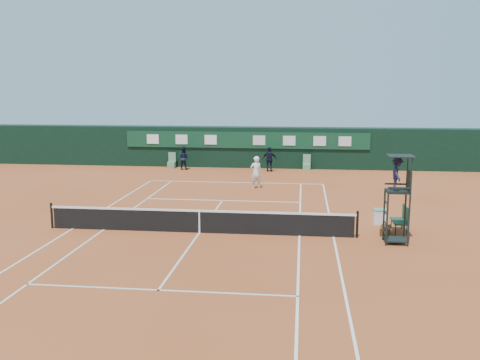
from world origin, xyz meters
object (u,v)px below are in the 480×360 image
object	(u,v)px
tennis_net	(199,221)
player_bench	(402,218)
player	(256,172)
umpire_chair	(398,181)
cooler	(380,216)

from	to	relation	value
tennis_net	player_bench	size ratio (longest dim) A/B	10.75
player_bench	tennis_net	bearing A→B (deg)	-172.35
player_bench	player	bearing A→B (deg)	127.38
umpire_chair	player_bench	xyz separation A→B (m)	(0.55, 1.70, -1.86)
cooler	player	xyz separation A→B (m)	(-6.17, 7.67, 0.64)
tennis_net	cooler	bearing A→B (deg)	17.77
umpire_chair	player_bench	bearing A→B (deg)	72.22
player_bench	cooler	world-z (taller)	player_bench
tennis_net	player_bench	distance (m)	8.40
player	umpire_chair	bearing A→B (deg)	95.62
tennis_net	player_bench	world-z (taller)	same
umpire_chair	player_bench	distance (m)	2.58
cooler	player	bearing A→B (deg)	128.80
player_bench	cooler	size ratio (longest dim) A/B	1.86
tennis_net	cooler	distance (m)	8.01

